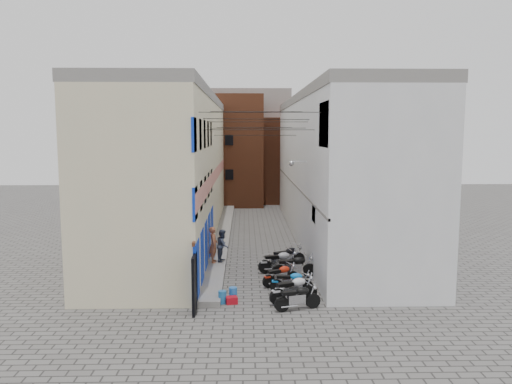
{
  "coord_description": "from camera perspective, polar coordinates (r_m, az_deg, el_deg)",
  "views": [
    {
      "loc": [
        -0.63,
        -18.44,
        6.71
      ],
      "look_at": [
        0.05,
        12.25,
        3.0
      ],
      "focal_mm": 35.0,
      "sensor_mm": 36.0,
      "label": 1
    }
  ],
  "objects": [
    {
      "name": "building_far_brick_right",
      "position": [
        48.65,
        3.02,
        3.69
      ],
      "size": [
        5.0,
        6.0,
        8.0
      ],
      "primitive_type": "cube",
      "color": "brown",
      "rests_on": "ground"
    },
    {
      "name": "motorcycle_g",
      "position": [
        24.9,
        3.58,
        -7.29
      ],
      "size": [
        2.17,
        1.66,
        1.23
      ],
      "primitive_type": null,
      "rotation": [
        0.0,
        0.0,
        -1.03
      ],
      "color": "black",
      "rests_on": "ground"
    },
    {
      "name": "far_shopfront",
      "position": [
        43.99,
        -0.44,
        -0.3
      ],
      "size": [
        2.0,
        0.3,
        2.4
      ],
      "primitive_type": "cube",
      "color": "black",
      "rests_on": "ground"
    },
    {
      "name": "plinth",
      "position": [
        32.15,
        -3.79,
        -4.94
      ],
      "size": [
        0.9,
        26.0,
        0.25
      ],
      "primitive_type": "cube",
      "color": "gray",
      "rests_on": "ground"
    },
    {
      "name": "ground",
      "position": [
        19.63,
        0.67,
        -13.1
      ],
      "size": [
        90.0,
        90.0,
        0.0
      ],
      "primitive_type": "plane",
      "color": "#5A5855",
      "rests_on": "ground"
    },
    {
      "name": "building_right",
      "position": [
        32.01,
        8.87,
        2.86
      ],
      "size": [
        5.94,
        26.0,
        9.0
      ],
      "color": "silver",
      "rests_on": "ground"
    },
    {
      "name": "motorcycle_e",
      "position": [
        23.22,
        4.4,
        -8.36
      ],
      "size": [
        2.17,
        0.91,
        1.22
      ],
      "primitive_type": null,
      "rotation": [
        0.0,
        0.0,
        -1.45
      ],
      "color": "black",
      "rests_on": "ground"
    },
    {
      "name": "red_crate",
      "position": [
        20.05,
        -2.82,
        -12.24
      ],
      "size": [
        0.51,
        0.43,
        0.28
      ],
      "primitive_type": "cube",
      "rotation": [
        0.0,
        0.0,
        0.24
      ],
      "color": "#A80C18",
      "rests_on": "ground"
    },
    {
      "name": "motorcycle_a",
      "position": [
        19.29,
        4.78,
        -11.79
      ],
      "size": [
        1.94,
        1.09,
        1.07
      ],
      "primitive_type": null,
      "rotation": [
        0.0,
        0.0,
        -1.28
      ],
      "color": "black",
      "rests_on": "ground"
    },
    {
      "name": "building_left",
      "position": [
        31.76,
        -9.15,
        2.81
      ],
      "size": [
        5.1,
        27.0,
        9.0
      ],
      "color": "beige",
      "rests_on": "ground"
    },
    {
      "name": "motorcycle_f",
      "position": [
        24.1,
        2.69,
        -7.8
      ],
      "size": [
        2.17,
        1.1,
        1.2
      ],
      "primitive_type": null,
      "rotation": [
        0.0,
        0.0,
        -1.35
      ],
      "color": "#99999D",
      "rests_on": "ground"
    },
    {
      "name": "person_b",
      "position": [
        25.17,
        -3.82,
        -6.1
      ],
      "size": [
        0.73,
        0.87,
        1.61
      ],
      "primitive_type": "imported",
      "rotation": [
        0.0,
        0.0,
        1.4
      ],
      "color": "#323A4C",
      "rests_on": "plinth"
    },
    {
      "name": "water_jug_near",
      "position": [
        20.07,
        -3.88,
        -11.9
      ],
      "size": [
        0.41,
        0.41,
        0.5
      ],
      "primitive_type": "cylinder",
      "rotation": [
        0.0,
        0.0,
        -0.36
      ],
      "color": "#236CAF",
      "rests_on": "ground"
    },
    {
      "name": "motorcycle_d",
      "position": [
        22.15,
        2.82,
        -9.35
      ],
      "size": [
        1.84,
        1.35,
        1.04
      ],
      "primitive_type": null,
      "rotation": [
        0.0,
        0.0,
        -1.08
      ],
      "color": "red",
      "rests_on": "ground"
    },
    {
      "name": "person_a",
      "position": [
        24.97,
        -4.88,
        -6.02
      ],
      "size": [
        0.45,
        0.67,
        1.79
      ],
      "primitive_type": "imported",
      "rotation": [
        0.0,
        0.0,
        1.6
      ],
      "color": "#9D5739",
      "rests_on": "plinth"
    },
    {
      "name": "building_far_concrete",
      "position": [
        52.45,
        -0.58,
        5.57
      ],
      "size": [
        8.0,
        5.0,
        11.0
      ],
      "primitive_type": "cube",
      "color": "gray",
      "rests_on": "ground"
    },
    {
      "name": "building_far_brick_left",
      "position": [
        46.49,
        -2.97,
        4.78
      ],
      "size": [
        6.0,
        6.0,
        10.0
      ],
      "primitive_type": "cube",
      "color": "brown",
      "rests_on": "ground"
    },
    {
      "name": "motorcycle_c",
      "position": [
        21.2,
        4.09,
        -10.08
      ],
      "size": [
        1.86,
        0.71,
        1.05
      ],
      "primitive_type": null,
      "rotation": [
        0.0,
        0.0,
        -1.64
      ],
      "color": "blue",
      "rests_on": "ground"
    },
    {
      "name": "water_jug_far",
      "position": [
        20.44,
        -2.64,
        -11.52
      ],
      "size": [
        0.41,
        0.41,
        0.51
      ],
      "primitive_type": "cylinder",
      "rotation": [
        0.0,
        0.0,
        -0.29
      ],
      "color": "blue",
      "rests_on": "ground"
    },
    {
      "name": "overhead_wires",
      "position": [
        26.09,
        0.12,
        7.8
      ],
      "size": [
        5.8,
        13.02,
        1.32
      ],
      "color": "black",
      "rests_on": "ground"
    },
    {
      "name": "motorcycle_b",
      "position": [
        20.06,
        4.34,
        -10.87
      ],
      "size": [
        2.16,
        1.39,
        1.2
      ],
      "primitive_type": null,
      "rotation": [
        0.0,
        0.0,
        -1.18
      ],
      "color": "silver",
      "rests_on": "ground"
    }
  ]
}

